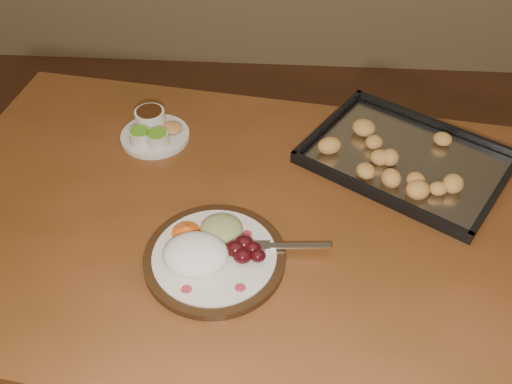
{
  "coord_description": "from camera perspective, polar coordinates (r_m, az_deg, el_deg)",
  "views": [
    {
      "loc": [
        -0.13,
        -0.71,
        1.64
      ],
      "look_at": [
        -0.19,
        0.2,
        0.77
      ],
      "focal_mm": 40.0,
      "sensor_mm": 36.0,
      "label": 1
    }
  ],
  "objects": [
    {
      "name": "dining_table",
      "position": [
        1.3,
        0.63,
        -5.72
      ],
      "size": [
        1.61,
        1.1,
        0.75
      ],
      "rotation": [
        0.0,
        0.0,
        -0.14
      ],
      "color": "brown",
      "rests_on": "ground"
    },
    {
      "name": "baking_tray",
      "position": [
        1.4,
        14.79,
        3.4
      ],
      "size": [
        0.55,
        0.52,
        0.05
      ],
      "rotation": [
        0.0,
        0.0,
        -0.57
      ],
      "color": "black",
      "rests_on": "dining_table"
    },
    {
      "name": "dinner_plate",
      "position": [
        1.14,
        -4.52,
        -6.13
      ],
      "size": [
        0.37,
        0.28,
        0.07
      ],
      "rotation": [
        0.0,
        0.0,
        0.26
      ],
      "color": "black",
      "rests_on": "dining_table"
    },
    {
      "name": "condiment_saucer",
      "position": [
        1.45,
        -10.24,
        6.08
      ],
      "size": [
        0.17,
        0.17,
        0.06
      ],
      "rotation": [
        0.0,
        0.0,
        0.15
      ],
      "color": "beige",
      "rests_on": "dining_table"
    }
  ]
}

